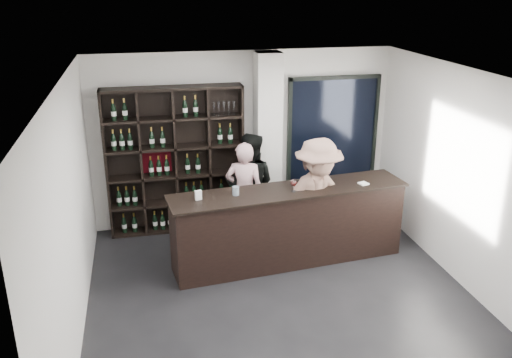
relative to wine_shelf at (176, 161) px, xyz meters
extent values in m
cube|color=black|center=(1.15, -2.57, -1.20)|extent=(5.00, 5.50, 0.01)
cube|color=silver|center=(1.50, -0.10, 0.25)|extent=(0.40, 0.40, 2.90)
cube|color=black|center=(2.70, 0.12, 0.20)|extent=(1.60, 0.08, 2.10)
cube|color=black|center=(2.70, 0.12, 0.20)|extent=(1.48, 0.02, 1.98)
cube|color=black|center=(1.50, -1.47, -0.64)|extent=(3.39, 0.64, 1.11)
cube|color=black|center=(1.50, -1.47, -0.07)|extent=(3.47, 0.72, 0.03)
imported|color=beige|center=(1.00, -0.66, -0.38)|extent=(0.70, 0.58, 1.64)
imported|color=black|center=(1.12, -0.45, -0.34)|extent=(1.03, 0.93, 1.72)
imported|color=#8E685A|center=(1.90, -1.52, -0.26)|extent=(1.33, 0.93, 1.88)
cylinder|color=silver|center=(0.71, -1.51, 0.01)|extent=(0.11, 0.11, 0.12)
cube|color=white|center=(2.61, -1.49, -0.05)|extent=(0.15, 0.15, 0.02)
cube|color=white|center=(0.19, -1.57, 0.01)|extent=(0.10, 0.06, 0.13)
camera|label=1|loc=(-0.49, -8.36, 2.77)|focal=38.00mm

